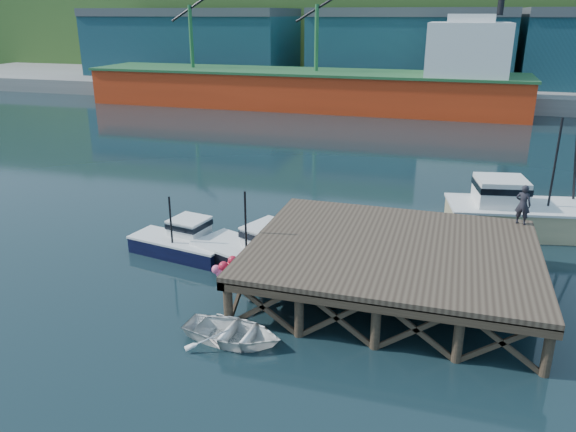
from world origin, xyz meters
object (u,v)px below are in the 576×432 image
at_px(boat_navy, 182,241).
at_px(boat_black, 260,254).
at_px(trawler, 534,210).
at_px(dinghy, 233,332).
at_px(dockworker, 523,205).

bearing_deg(boat_navy, boat_black, 3.69).
xyz_separation_m(boat_black, trawler, (12.85, 8.62, 0.58)).
xyz_separation_m(boat_navy, dinghy, (5.51, -6.83, -0.26)).
bearing_deg(dockworker, boat_navy, 31.35).
bearing_deg(boat_black, dinghy, -57.90).
xyz_separation_m(boat_navy, trawler, (17.20, 8.10, 0.68)).
relative_size(boat_black, trawler, 0.69).
bearing_deg(dinghy, dockworker, -41.63).
xyz_separation_m(boat_navy, boat_black, (4.34, -0.51, 0.09)).
xyz_separation_m(trawler, dinghy, (-11.68, -14.94, -0.93)).
distance_m(boat_black, dockworker, 12.50).
bearing_deg(boat_navy, trawler, 35.63).
bearing_deg(dinghy, trawler, -33.88).
bearing_deg(dinghy, boat_black, 14.62).
height_order(boat_navy, dinghy, boat_navy).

